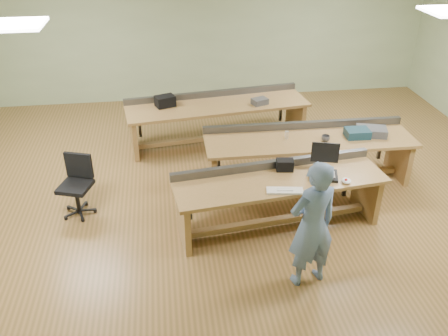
{
  "coord_description": "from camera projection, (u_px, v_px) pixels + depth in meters",
  "views": [
    {
      "loc": [
        -0.85,
        -6.17,
        4.01
      ],
      "look_at": [
        -0.09,
        -0.6,
        0.76
      ],
      "focal_mm": 38.0,
      "sensor_mm": 36.0,
      "label": 1
    }
  ],
  "objects": [
    {
      "name": "parts_bin_teal",
      "position": [
        357.0,
        133.0,
        7.33
      ],
      "size": [
        0.37,
        0.28,
        0.13
      ],
      "primitive_type": "cube",
      "rotation": [
        0.0,
        0.0,
        -0.03
      ],
      "color": "#122F3B",
      "rests_on": "workbench_mid"
    },
    {
      "name": "laptop_base",
      "position": [
        324.0,
        175.0,
        6.31
      ],
      "size": [
        0.43,
        0.39,
        0.04
      ],
      "primitive_type": "cube",
      "rotation": [
        0.0,
        0.0,
        -0.27
      ],
      "color": "black",
      "rests_on": "workbench_front"
    },
    {
      "name": "workbench_front",
      "position": [
        279.0,
        191.0,
        6.37
      ],
      "size": [
        2.91,
        1.09,
        0.86
      ],
      "rotation": [
        0.0,
        0.0,
        0.12
      ],
      "color": "#A06E43",
      "rests_on": "floor"
    },
    {
      "name": "wall_back",
      "position": [
        199.0,
        31.0,
        10.08
      ],
      "size": [
        10.0,
        0.04,
        3.0
      ],
      "primitive_type": "cube",
      "color": "#A5B98C",
      "rests_on": "floor"
    },
    {
      "name": "trackball_mouse",
      "position": [
        346.0,
        181.0,
        6.17
      ],
      "size": [
        0.16,
        0.17,
        0.06
      ],
      "primitive_type": "ellipsoid",
      "rotation": [
        0.0,
        0.0,
        0.3
      ],
      "color": "white",
      "rests_on": "workbench_front"
    },
    {
      "name": "mug",
      "position": [
        326.0,
        138.0,
        7.2
      ],
      "size": [
        0.14,
        0.14,
        0.1
      ],
      "primitive_type": "imported",
      "rotation": [
        0.0,
        0.0,
        0.15
      ],
      "color": "#3B3B3D",
      "rests_on": "workbench_mid"
    },
    {
      "name": "wall_front",
      "position": [
        304.0,
        321.0,
        3.22
      ],
      "size": [
        10.0,
        0.04,
        3.0
      ],
      "primitive_type": "cube",
      "color": "#A5B98C",
      "rests_on": "floor"
    },
    {
      "name": "keyboard",
      "position": [
        285.0,
        191.0,
        5.99
      ],
      "size": [
        0.48,
        0.22,
        0.03
      ],
      "primitive_type": "cube",
      "rotation": [
        0.0,
        0.0,
        -0.15
      ],
      "color": "beige",
      "rests_on": "workbench_front"
    },
    {
      "name": "floor",
      "position": [
        224.0,
        191.0,
        7.4
      ],
      "size": [
        10.0,
        10.0,
        0.0
      ],
      "primitive_type": "plane",
      "color": "brown",
      "rests_on": "ground"
    },
    {
      "name": "person",
      "position": [
        312.0,
        225.0,
        5.29
      ],
      "size": [
        0.67,
        0.52,
        1.61
      ],
      "primitive_type": "imported",
      "rotation": [
        0.0,
        0.0,
        3.39
      ],
      "color": "#6C8AB0",
      "rests_on": "floor"
    },
    {
      "name": "task_chair",
      "position": [
        78.0,
        193.0,
        6.75
      ],
      "size": [
        0.61,
        0.61,
        0.89
      ],
      "rotation": [
        0.0,
        0.0,
        -0.33
      ],
      "color": "black",
      "rests_on": "floor"
    },
    {
      "name": "camera_bag",
      "position": [
        285.0,
        165.0,
        6.43
      ],
      "size": [
        0.25,
        0.18,
        0.16
      ],
      "primitive_type": "cube",
      "rotation": [
        0.0,
        0.0,
        -0.14
      ],
      "color": "black",
      "rests_on": "workbench_front"
    },
    {
      "name": "parts_bin_grey",
      "position": [
        371.0,
        131.0,
        7.38
      ],
      "size": [
        0.52,
        0.4,
        0.12
      ],
      "primitive_type": "cube",
      "rotation": [
        0.0,
        0.0,
        -0.28
      ],
      "color": "#3B3B3D",
      "rests_on": "workbench_mid"
    },
    {
      "name": "storage_box_back",
      "position": [
        165.0,
        101.0,
        8.38
      ],
      "size": [
        0.39,
        0.34,
        0.19
      ],
      "primitive_type": "cube",
      "rotation": [
        0.0,
        0.0,
        0.35
      ],
      "color": "black",
      "rests_on": "workbench_back"
    },
    {
      "name": "laptop_screen",
      "position": [
        325.0,
        152.0,
        6.3
      ],
      "size": [
        0.36,
        0.11,
        0.29
      ],
      "primitive_type": "cube",
      "rotation": [
        0.0,
        0.0,
        -0.27
      ],
      "color": "black",
      "rests_on": "laptop_base"
    },
    {
      "name": "tray_back",
      "position": [
        260.0,
        101.0,
        8.48
      ],
      "size": [
        0.32,
        0.28,
        0.11
      ],
      "primitive_type": "cube",
      "rotation": [
        0.0,
        0.0,
        0.38
      ],
      "color": "#3B3B3D",
      "rests_on": "workbench_back"
    },
    {
      "name": "drinks_can",
      "position": [
        287.0,
        135.0,
        7.29
      ],
      "size": [
        0.07,
        0.07,
        0.11
      ],
      "primitive_type": "cylinder",
      "rotation": [
        0.0,
        0.0,
        -0.14
      ],
      "color": "silver",
      "rests_on": "workbench_mid"
    },
    {
      "name": "workbench_back",
      "position": [
        217.0,
        113.0,
        8.62
      ],
      "size": [
        3.36,
        1.28,
        0.86
      ],
      "rotation": [
        0.0,
        0.0,
        0.13
      ],
      "color": "#A06E43",
      "rests_on": "floor"
    },
    {
      "name": "workbench_mid",
      "position": [
        308.0,
        148.0,
        7.42
      ],
      "size": [
        3.25,
        0.91,
        0.86
      ],
      "rotation": [
        0.0,
        0.0,
        -0.01
      ],
      "color": "#A06E43",
      "rests_on": "floor"
    }
  ]
}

